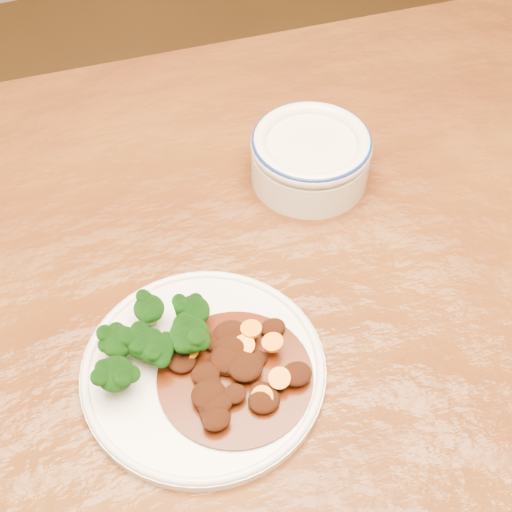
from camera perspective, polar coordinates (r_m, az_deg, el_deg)
name	(u,v)px	position (r m, az deg, el deg)	size (l,w,h in m)	color
dining_table	(277,338)	(0.80, 1.68, -6.58)	(1.55, 0.98, 0.75)	#5C3310
dinner_plate	(203,369)	(0.68, -4.23, -9.02)	(0.23, 0.23, 0.01)	silver
broccoli_florets	(154,339)	(0.67, -8.13, -6.57)	(0.12, 0.09, 0.04)	#7D9F52
mince_stew	(234,371)	(0.66, -1.81, -9.18)	(0.15, 0.15, 0.02)	#431807
dip_bowl	(310,156)	(0.83, 4.38, 8.01)	(0.14, 0.14, 0.06)	silver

